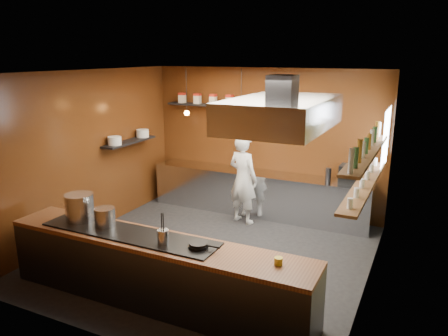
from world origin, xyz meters
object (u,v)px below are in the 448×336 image
Objects in this scene: espresso_machine at (349,175)px; chef at (243,179)px; stockpot_large at (80,207)px; stockpot_small at (105,217)px; extractor_hood at (282,113)px.

espresso_machine is 2.02m from chef.
stockpot_large is 0.23× the size of chef.
stockpot_small is 4.57m from espresso_machine.
espresso_machine is at bearing 54.47° from stockpot_small.
extractor_hood is at bearing 28.59° from stockpot_small.
stockpot_large is at bearing 176.99° from stockpot_small.
extractor_hood is 2.94m from chef.
chef is (-1.41, 2.02, -1.62)m from extractor_hood.
stockpot_small is 0.80× the size of espresso_machine.
stockpot_small is at bearing -3.01° from stockpot_large.
extractor_hood is at bearing 23.54° from stockpot_large.
stockpot_small is (0.48, -0.02, -0.06)m from stockpot_large.
extractor_hood reaches higher than espresso_machine.
espresso_machine reaches higher than stockpot_small.
extractor_hood is at bearing 140.60° from chef.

